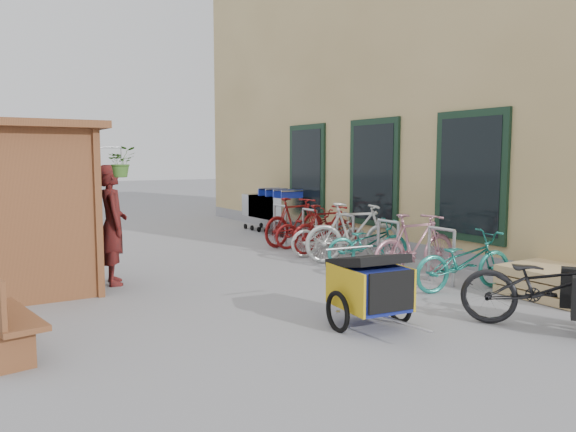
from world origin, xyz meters
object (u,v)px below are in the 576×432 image
cargo_bike (552,287)px  bike_6 (309,228)px  person_kiosk (112,225)px  bike_4 (330,235)px  shopping_carts (271,207)px  bike_2 (368,243)px  bike_5 (326,229)px  bike_3 (354,232)px  bike_0 (464,261)px  bike_1 (415,245)px  bike_7 (295,221)px  kiosk (12,184)px  child_trailer (370,284)px  pallet_stack (554,282)px

cargo_bike → bike_6: size_ratio=1.22×
person_kiosk → bike_6: (4.43, 1.34, -0.49)m
cargo_bike → bike_4: size_ratio=1.20×
shopping_carts → bike_4: (-0.73, -3.59, -0.24)m
bike_2 → person_kiosk: bearing=89.9°
bike_5 → bike_3: bearing=170.4°
person_kiosk → bike_0: person_kiosk is taller
bike_1 → bike_2: size_ratio=1.10×
bike_5 → bike_6: 0.79m
bike_7 → bike_6: bearing=-178.6°
bike_0 → bike_3: 2.54m
kiosk → child_trailer: (3.26, -3.59, -1.06)m
bike_1 → bike_2: bike_1 is taller
person_kiosk → bike_1: bearing=-108.2°
bike_4 → bike_7: (0.12, 1.46, 0.11)m
bike_5 → child_trailer: bearing=147.8°
pallet_stack → bike_6: (-0.51, 5.31, 0.20)m
bike_3 → bike_5: (0.12, 1.06, -0.06)m
shopping_carts → bike_2: size_ratio=1.36×
bike_4 → bike_5: 0.30m
child_trailer → person_kiosk: bearing=123.6°
kiosk → bike_5: 5.79m
bike_7 → bike_3: bearing=164.6°
shopping_carts → cargo_bike: (-1.39, -8.74, -0.17)m
cargo_bike → pallet_stack: bearing=-1.0°
cargo_bike → bike_0: cargo_bike is taller
kiosk → bike_0: bearing=-27.9°
bike_0 → bike_4: (0.01, 3.33, -0.01)m
person_kiosk → bike_4: bearing=-78.8°
bike_1 → kiosk: bearing=71.0°
bike_5 → shopping_carts: bearing=-13.5°
shopping_carts → child_trailer: bearing=-111.7°
bike_2 → bike_3: bike_3 is taller
child_trailer → shopping_carts: bearing=74.3°
bike_1 → bike_4: bearing=0.6°
child_trailer → bike_1: (2.31, 1.67, 0.03)m
kiosk → shopping_carts: 7.49m
bike_0 → bike_7: 4.79m
bike_3 → bike_7: 2.25m
bike_3 → bike_2: bearing=-156.4°
kiosk → bike_3: (5.53, -0.40, -1.00)m
bike_5 → cargo_bike: bearing=169.1°
child_trailer → bike_2: (2.29, 2.82, -0.08)m
person_kiosk → bike_3: size_ratio=0.98×
cargo_bike → bike_7: bike_7 is taller
shopping_carts → bike_5: 3.39m
pallet_stack → bike_7: bearing=96.0°
pallet_stack → shopping_carts: (-0.00, 7.85, 0.45)m
bike_0 → bike_2: size_ratio=1.04×
cargo_bike → bike_1: bike_1 is taller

